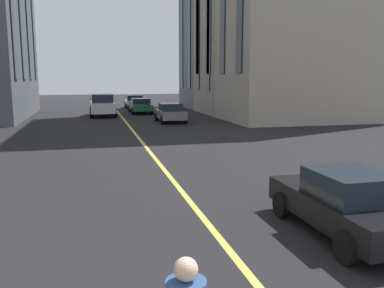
# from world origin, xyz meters

# --- Properties ---
(lane_centre_line) EXTENTS (80.00, 0.16, 0.01)m
(lane_centre_line) POSITION_xyz_m (20.00, 0.00, 0.00)
(lane_centre_line) COLOR #D8C64C
(lane_centre_line) RESTS_ON ground_plane
(car_black_parked_b) EXTENTS (3.90, 1.89, 1.40)m
(car_black_parked_b) POSITION_xyz_m (6.48, -2.68, 0.70)
(car_black_parked_b) COLOR black
(car_black_parked_b) RESTS_ON ground_plane
(car_green_near) EXTENTS (4.40, 1.95, 1.37)m
(car_green_near) POSITION_xyz_m (37.11, -1.97, 0.70)
(car_green_near) COLOR #1E6038
(car_green_near) RESTS_ON ground_plane
(car_white_far) EXTENTS (4.70, 2.14, 1.88)m
(car_white_far) POSITION_xyz_m (34.89, 1.51, 0.97)
(car_white_far) COLOR silver
(car_white_far) RESTS_ON ground_plane
(car_grey_trailing) EXTENTS (3.90, 1.89, 1.40)m
(car_grey_trailing) POSITION_xyz_m (28.94, -3.21, 0.70)
(car_grey_trailing) COLOR slate
(car_grey_trailing) RESTS_ON ground_plane
(car_white_oncoming) EXTENTS (3.90, 1.89, 1.40)m
(car_white_oncoming) POSITION_xyz_m (43.35, -2.06, 0.70)
(car_white_oncoming) COLOR silver
(car_white_oncoming) RESTS_ON ground_plane
(building_right_near) EXTENTS (13.89, 11.54, 15.44)m
(building_right_near) POSITION_xyz_m (38.92, -13.21, 7.72)
(building_right_near) COLOR slate
(building_right_near) RESTS_ON ground_plane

